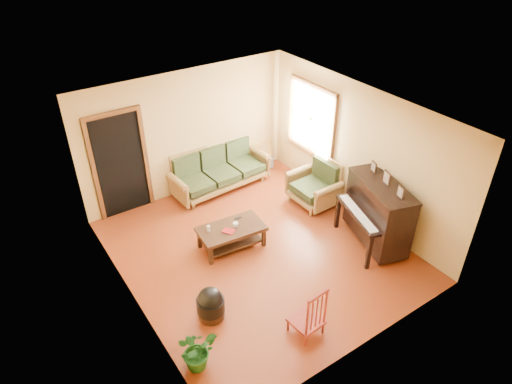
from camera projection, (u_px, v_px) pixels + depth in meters
floor at (258, 250)px, 8.13m from camera, size 5.00×5.00×0.00m
doorway at (121, 166)px, 8.60m from camera, size 1.08×0.16×2.05m
window at (312, 119)px, 9.24m from camera, size 0.12×1.36×1.46m
sofa at (220, 169)px, 9.61m from camera, size 2.18×1.01×0.91m
coffee_table at (232, 237)px, 8.11m from camera, size 1.21×0.74×0.42m
armchair at (314, 184)px, 9.12m from camera, size 0.91×0.96×0.93m
piano at (378, 214)px, 8.00m from camera, size 1.20×1.58×1.23m
footstool at (211, 307)px, 6.76m from camera, size 0.51×0.51×0.40m
red_chair at (307, 310)px, 6.38m from camera, size 0.45×0.49×0.89m
leaning_frame at (263, 155)px, 10.48m from camera, size 0.46×0.16×0.60m
ceramic_crock at (270, 162)px, 10.57m from camera, size 0.21×0.21×0.23m
potted_plant at (197, 350)px, 6.00m from camera, size 0.60×0.54×0.58m
book at (226, 234)px, 7.84m from camera, size 0.24×0.25×0.02m
candle at (209, 229)px, 7.89m from camera, size 0.07×0.07×0.11m
glass_jar at (236, 224)px, 8.03m from camera, size 0.12×0.12×0.06m
remote at (238, 218)px, 8.22m from camera, size 0.14×0.06×0.01m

